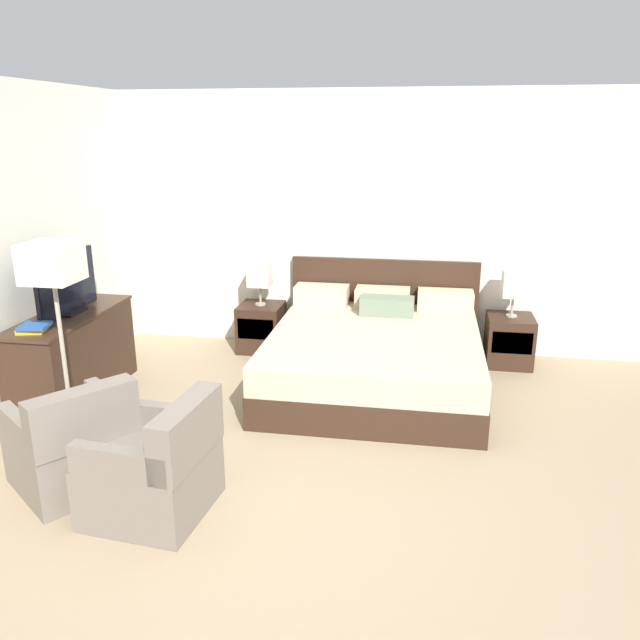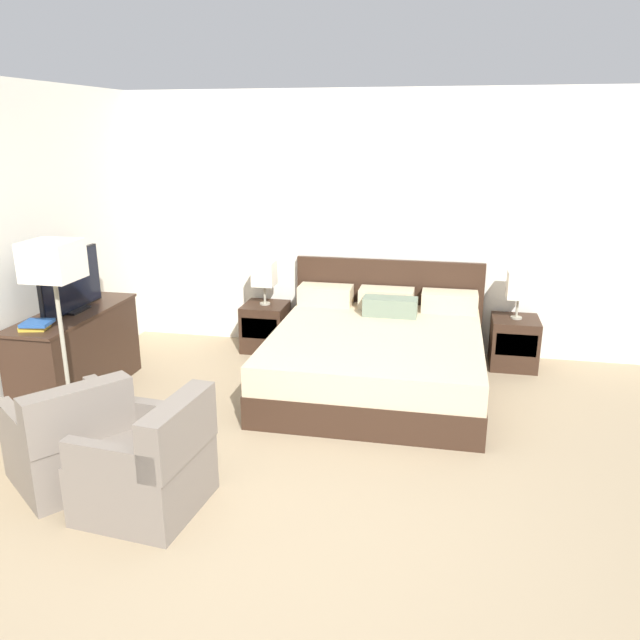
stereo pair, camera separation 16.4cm
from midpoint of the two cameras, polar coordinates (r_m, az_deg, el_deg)
The scene contains 15 objects.
ground_plane at distance 3.91m, azimuth -4.20°, elevation -18.86°, with size 10.15×10.15×0.00m, color #998466.
wall_back at distance 6.60m, azimuth 2.67°, elevation 8.79°, with size 6.31×0.06×2.68m, color silver.
wall_left at distance 5.67m, azimuth -27.21°, elevation 5.54°, with size 0.06×5.18×2.68m, color silver.
bed at distance 5.78m, azimuth 4.26°, elevation -3.19°, with size 1.95×2.13×0.99m.
nightstand_left at distance 6.72m, azimuth -6.09°, elevation -0.66°, with size 0.45×0.46×0.50m.
nightstand_right at distance 6.53m, azimuth 16.21°, elevation -1.81°, with size 0.45×0.46×0.50m.
table_lamp_left at distance 6.57m, azimuth -6.25°, elevation 4.16°, with size 0.23×0.23×0.47m.
table_lamp_right at distance 6.38m, azimuth 16.64°, elevation 3.14°, with size 0.23×0.23×0.47m.
dresser at distance 5.91m, azimuth -22.38°, elevation -2.97°, with size 0.50×1.39×0.77m.
tv at distance 5.76m, azimuth -22.90°, elevation 2.97°, with size 0.18×0.86×0.52m.
book_red_cover at distance 5.41m, azimuth -25.64°, elevation -0.81°, with size 0.20×0.16×0.04m, color gold.
book_blue_cover at distance 5.38m, azimuth -25.45°, elevation -0.49°, with size 0.21×0.20×0.03m, color #234C8E.
armchair_by_window at distance 4.53m, azimuth -22.55°, elevation -10.65°, with size 0.96×0.96×0.76m.
armchair_companion at distance 4.08m, azimuth -15.88°, elevation -13.09°, with size 0.75×0.75×0.76m.
floor_lamp at distance 4.90m, azimuth -24.11°, elevation 3.79°, with size 0.35×0.35×1.53m.
Camera 1 is at (0.72, -3.08, 2.30)m, focal length 35.00 mm.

